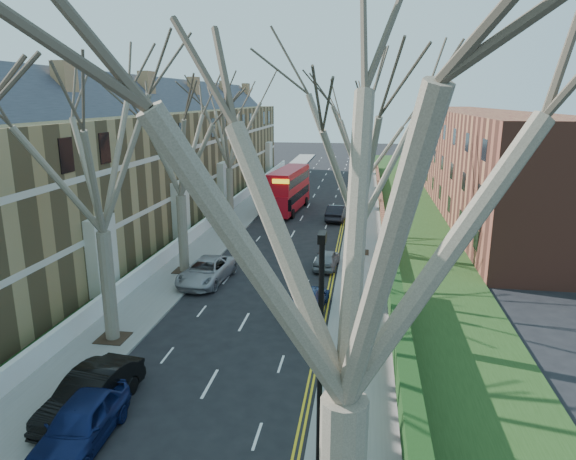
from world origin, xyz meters
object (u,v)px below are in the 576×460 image
at_px(car_right_near, 308,299).
at_px(lamp_post, 320,375).
at_px(car_left_near, 81,423).
at_px(car_left_mid, 91,393).
at_px(double_decker_bus, 289,191).

bearing_deg(car_right_near, lamp_post, 102.13).
bearing_deg(car_left_near, car_right_near, 60.69).
height_order(car_left_near, car_left_mid, same).
distance_m(lamp_post, car_left_near, 9.22).
distance_m(lamp_post, double_decker_bus, 40.16).
height_order(car_left_mid, car_right_near, car_left_mid).
distance_m(double_decker_bus, car_left_mid, 35.62).
bearing_deg(car_right_near, double_decker_bus, -74.30).
xyz_separation_m(car_left_mid, car_right_near, (6.83, 10.51, -0.14)).
bearing_deg(car_left_near, double_decker_bus, 85.56).
relative_size(lamp_post, car_left_near, 1.76).
distance_m(lamp_post, car_right_near, 15.12).
relative_size(car_left_mid, car_right_near, 1.07).
height_order(double_decker_bus, car_right_near, double_decker_bus).
xyz_separation_m(double_decker_bus, car_left_near, (-1.39, -37.25, -1.28)).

